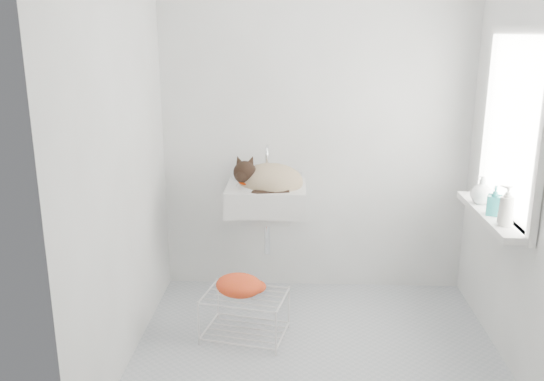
{
  "coord_description": "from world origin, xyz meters",
  "views": [
    {
      "loc": [
        -0.13,
        -3.0,
        1.86
      ],
      "look_at": [
        -0.29,
        0.5,
        0.88
      ],
      "focal_mm": 37.41,
      "sensor_mm": 36.0,
      "label": 1
    }
  ],
  "objects_px": {
    "bottle_a": "(504,226)",
    "sink": "(266,185)",
    "bottle_b": "(493,215)",
    "wire_rack": "(245,315)",
    "cat": "(268,180)",
    "bottle_c": "(480,203)"
  },
  "relations": [
    {
      "from": "bottle_a",
      "to": "sink",
      "type": "bearing_deg",
      "value": 149.65
    },
    {
      "from": "bottle_a",
      "to": "wire_rack",
      "type": "bearing_deg",
      "value": 170.49
    },
    {
      "from": "wire_rack",
      "to": "bottle_a",
      "type": "distance_m",
      "value": 1.62
    },
    {
      "from": "bottle_b",
      "to": "bottle_c",
      "type": "bearing_deg",
      "value": 90.0
    },
    {
      "from": "bottle_b",
      "to": "wire_rack",
      "type": "bearing_deg",
      "value": 177.78
    },
    {
      "from": "bottle_a",
      "to": "bottle_b",
      "type": "distance_m",
      "value": 0.19
    },
    {
      "from": "cat",
      "to": "wire_rack",
      "type": "distance_m",
      "value": 0.91
    },
    {
      "from": "bottle_c",
      "to": "cat",
      "type": "bearing_deg",
      "value": 165.3
    },
    {
      "from": "bottle_b",
      "to": "cat",
      "type": "bearing_deg",
      "value": 156.39
    },
    {
      "from": "cat",
      "to": "bottle_c",
      "type": "xyz_separation_m",
      "value": [
        1.33,
        -0.35,
        -0.04
      ]
    },
    {
      "from": "sink",
      "to": "cat",
      "type": "height_order",
      "value": "cat"
    },
    {
      "from": "cat",
      "to": "bottle_b",
      "type": "bearing_deg",
      "value": -19.45
    },
    {
      "from": "wire_rack",
      "to": "sink",
      "type": "bearing_deg",
      "value": 78.82
    },
    {
      "from": "cat",
      "to": "wire_rack",
      "type": "relative_size",
      "value": 0.97
    },
    {
      "from": "cat",
      "to": "bottle_a",
      "type": "height_order",
      "value": "cat"
    },
    {
      "from": "cat",
      "to": "bottle_a",
      "type": "distance_m",
      "value": 1.53
    },
    {
      "from": "wire_rack",
      "to": "bottle_c",
      "type": "xyz_separation_m",
      "value": [
        1.45,
        0.18,
        0.7
      ]
    },
    {
      "from": "cat",
      "to": "bottle_c",
      "type": "height_order",
      "value": "cat"
    },
    {
      "from": "sink",
      "to": "bottle_b",
      "type": "relative_size",
      "value": 3.14
    },
    {
      "from": "cat",
      "to": "bottle_a",
      "type": "relative_size",
      "value": 2.51
    },
    {
      "from": "cat",
      "to": "sink",
      "type": "bearing_deg",
      "value": 128.3
    },
    {
      "from": "sink",
      "to": "bottle_a",
      "type": "bearing_deg",
      "value": -30.35
    }
  ]
}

